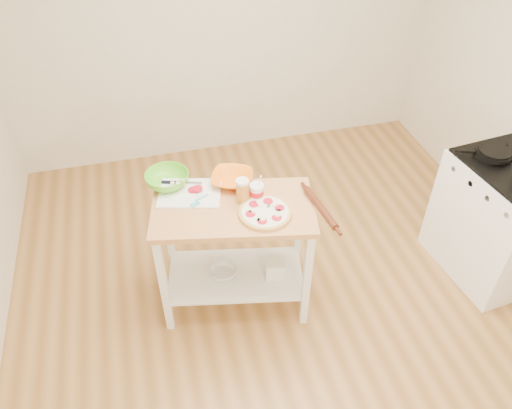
{
  "coord_description": "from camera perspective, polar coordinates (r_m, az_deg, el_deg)",
  "views": [
    {
      "loc": [
        -0.81,
        -2.13,
        2.96
      ],
      "look_at": [
        -0.19,
        0.27,
        0.84
      ],
      "focal_mm": 35.0,
      "sensor_mm": 36.0,
      "label": 1
    }
  ],
  "objects": [
    {
      "name": "room_shell",
      "position": [
        2.79,
        5.26,
        5.04
      ],
      "size": [
        4.04,
        4.54,
        2.74
      ],
      "color": "#AC783F",
      "rests_on": "ground"
    },
    {
      "name": "spatula",
      "position": [
        3.2,
        -6.54,
        0.45
      ],
      "size": [
        0.13,
        0.11,
        0.01
      ],
      "rotation": [
        0.0,
        0.0,
        0.46
      ],
      "color": "#43BAB3",
      "rests_on": "cutting_board"
    },
    {
      "name": "knife",
      "position": [
        3.36,
        -9.11,
        2.5
      ],
      "size": [
        0.27,
        0.1,
        0.01
      ],
      "rotation": [
        0.0,
        0.0,
        -0.34
      ],
      "color": "silver",
      "rests_on": "cutting_board"
    },
    {
      "name": "pizza",
      "position": [
        3.09,
        1.06,
        -0.88
      ],
      "size": [
        0.33,
        0.33,
        0.05
      ],
      "rotation": [
        0.0,
        0.0,
        -0.2
      ],
      "color": "#DDB15E",
      "rests_on": "prep_island"
    },
    {
      "name": "cutting_board",
      "position": [
        3.28,
        -7.61,
        1.4
      ],
      "size": [
        0.46,
        0.39,
        0.04
      ],
      "rotation": [
        0.0,
        0.0,
        -0.25
      ],
      "color": "white",
      "rests_on": "prep_island"
    },
    {
      "name": "yogurt_tub",
      "position": [
        3.18,
        0.07,
        1.47
      ],
      "size": [
        0.09,
        0.09,
        0.2
      ],
      "color": "white",
      "rests_on": "prep_island"
    },
    {
      "name": "gas_stove",
      "position": [
        4.13,
        26.32,
        -1.49
      ],
      "size": [
        0.77,
        0.88,
        1.11
      ],
      "rotation": [
        0.0,
        0.0,
        0.11
      ],
      "color": "white",
      "rests_on": "ground"
    },
    {
      "name": "shelf_bin",
      "position": [
        3.56,
        2.2,
        -7.19
      ],
      "size": [
        0.16,
        0.16,
        0.13
      ],
      "primitive_type": "cube",
      "rotation": [
        0.0,
        0.0,
        -0.2
      ],
      "color": "white",
      "rests_on": "prep_island"
    },
    {
      "name": "orange_bowl",
      "position": [
        3.33,
        -2.74,
        2.93
      ],
      "size": [
        0.35,
        0.35,
        0.07
      ],
      "primitive_type": "imported",
      "rotation": [
        0.0,
        0.0,
        -0.39
      ],
      "color": "orange",
      "rests_on": "prep_island"
    },
    {
      "name": "beer_pint",
      "position": [
        3.15,
        -1.57,
        1.58
      ],
      "size": [
        0.08,
        0.08,
        0.17
      ],
      "color": "orange",
      "rests_on": "prep_island"
    },
    {
      "name": "prep_island",
      "position": [
        3.33,
        -2.51,
        -3.6
      ],
      "size": [
        1.12,
        0.76,
        0.9
      ],
      "rotation": [
        0.0,
        0.0,
        -0.2
      ],
      "color": "tan",
      "rests_on": "ground"
    },
    {
      "name": "green_bowl",
      "position": [
        3.35,
        -10.13,
        2.85
      ],
      "size": [
        0.41,
        0.41,
        0.09
      ],
      "primitive_type": "imported",
      "rotation": [
        0.0,
        0.0,
        -0.64
      ],
      "color": "#61C627",
      "rests_on": "prep_island"
    },
    {
      "name": "skillet",
      "position": [
        3.87,
        25.47,
        5.33
      ],
      "size": [
        0.38,
        0.25,
        0.03
      ],
      "rotation": [
        0.0,
        0.0,
        -0.38
      ],
      "color": "black",
      "rests_on": "gas_stove"
    },
    {
      "name": "shelf_glass_bowl",
      "position": [
        3.59,
        -3.74,
        -7.67
      ],
      "size": [
        0.21,
        0.21,
        0.06
      ],
      "primitive_type": "imported",
      "rotation": [
        0.0,
        0.0,
        -0.09
      ],
      "color": "silver",
      "rests_on": "prep_island"
    },
    {
      "name": "rolling_pin",
      "position": [
        3.14,
        7.36,
        -0.37
      ],
      "size": [
        0.09,
        0.4,
        0.05
      ],
      "primitive_type": "cylinder",
      "rotation": [
        1.57,
        0.0,
        0.12
      ],
      "color": "#582614",
      "rests_on": "prep_island"
    }
  ]
}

